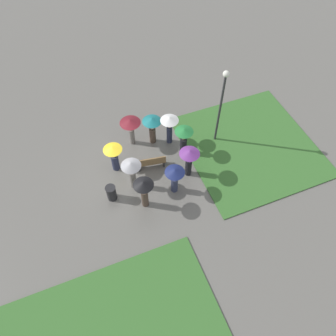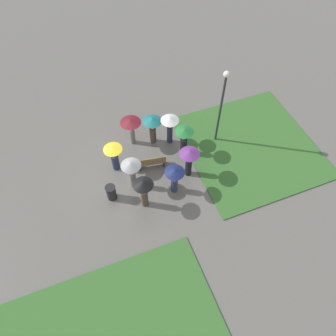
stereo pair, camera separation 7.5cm
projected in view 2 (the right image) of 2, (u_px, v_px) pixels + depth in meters
ground_plane at (124, 171)px, 17.42m from camera, size 90.00×90.00×0.00m
lawn_patch_near at (250, 146)px, 18.39m from camera, size 6.95×7.20×0.06m
park_bench at (151, 162)px, 17.19m from camera, size 1.59×0.67×0.90m
lamp_post at (222, 100)px, 16.29m from camera, size 0.32×0.32×4.73m
trash_bin at (111, 192)px, 16.09m from camera, size 0.51×0.51×0.92m
crowd_person_white at (170, 125)px, 17.52m from camera, size 0.99×0.99×1.92m
crowd_person_grey at (132, 169)px, 15.76m from camera, size 0.99×0.99×1.95m
crowd_person_teal at (152, 125)px, 17.61m from camera, size 1.04×1.04×1.84m
crowd_person_green at (184, 138)px, 17.18m from camera, size 0.98×0.98×1.89m
crowd_person_black at (144, 189)px, 15.14m from camera, size 0.96×0.96×1.97m
crowd_person_yellow at (114, 154)px, 16.61m from camera, size 0.97×0.97×1.78m
crowd_person_navy at (175, 176)px, 15.75m from camera, size 0.98×0.98×1.75m
crowd_person_purple at (189, 158)px, 16.24m from camera, size 1.03×1.03×1.90m
crowd_person_maroon at (131, 125)px, 17.49m from camera, size 1.13×1.13×1.80m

